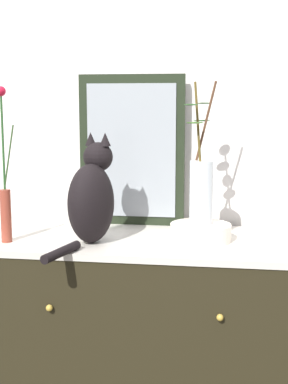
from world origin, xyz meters
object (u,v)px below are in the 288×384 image
at_px(sideboard, 144,347).
at_px(cat_sitting, 92,198).
at_px(bowl_porcelain, 201,232).
at_px(vase_glass_clear, 201,188).
at_px(vase_slim_green, 5,196).
at_px(mirror_leaning, 132,151).

relative_size(sideboard, cat_sitting, 3.14).
distance_m(bowl_porcelain, vase_glass_clear, 0.17).
bearing_deg(bowl_porcelain, vase_glass_clear, 137.62).
bearing_deg(vase_slim_green, mirror_leaning, 41.63).
relative_size(cat_sitting, bowl_porcelain, 1.87).
xyz_separation_m(mirror_leaning, vase_slim_green, (-0.41, -0.37, -0.14)).
bearing_deg(sideboard, vase_slim_green, -165.49).
bearing_deg(vase_glass_clear, bowl_porcelain, -42.38).
bearing_deg(cat_sitting, bowl_porcelain, 11.37).
distance_m(mirror_leaning, bowl_porcelain, 0.48).
height_order(sideboard, mirror_leaning, mirror_leaning).
distance_m(cat_sitting, vase_slim_green, 0.32).
height_order(sideboard, vase_slim_green, vase_slim_green).
xyz_separation_m(sideboard, vase_slim_green, (-0.50, -0.13, 0.62)).
relative_size(vase_slim_green, bowl_porcelain, 2.50).
xyz_separation_m(vase_slim_green, bowl_porcelain, (0.72, 0.12, -0.14)).
distance_m(sideboard, cat_sitting, 0.65).
xyz_separation_m(mirror_leaning, vase_glass_clear, (0.30, -0.24, -0.12)).
distance_m(sideboard, vase_glass_clear, 0.68).
bearing_deg(bowl_porcelain, mirror_leaning, 141.08).
height_order(sideboard, bowl_porcelain, bowl_porcelain).
xyz_separation_m(bowl_porcelain, vase_glass_clear, (-0.00, 0.00, 0.17)).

